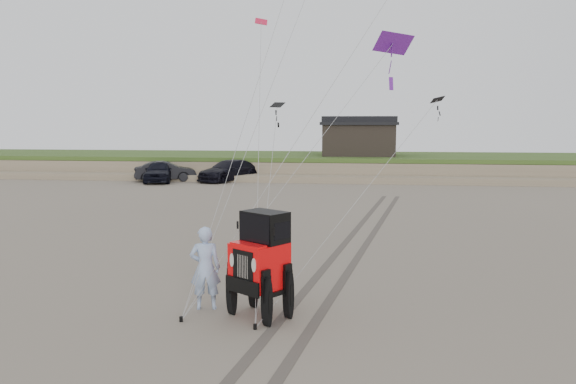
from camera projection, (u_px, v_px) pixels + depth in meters
name	position (u px, v px, depth m)	size (l,w,h in m)	color
ground	(255.00, 324.00, 12.41)	(160.00, 160.00, 0.00)	#6B6054
dune_ridge	(336.00, 165.00, 49.21)	(160.00, 14.25, 1.73)	#7A6B54
cabin	(359.00, 138.00, 48.17)	(6.40, 5.40, 3.35)	black
truck_a	(160.00, 171.00, 42.79)	(1.95, 4.86, 1.66)	black
truck_b	(165.00, 171.00, 43.41)	(1.63, 4.67, 1.54)	black
truck_c	(229.00, 171.00, 43.58)	(2.28, 5.60, 1.62)	black
jeep	(260.00, 275.00, 12.80)	(2.25, 5.23, 1.95)	#F8090B
man	(205.00, 268.00, 13.36)	(0.73, 0.48, 2.01)	#849FCC
stake_main	(181.00, 319.00, 12.57)	(0.08, 0.08, 0.12)	black
stake_aux	(255.00, 327.00, 12.10)	(0.08, 0.08, 0.12)	black
tire_tracks	(352.00, 248.00, 20.02)	(5.22, 29.74, 0.01)	#4C443D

